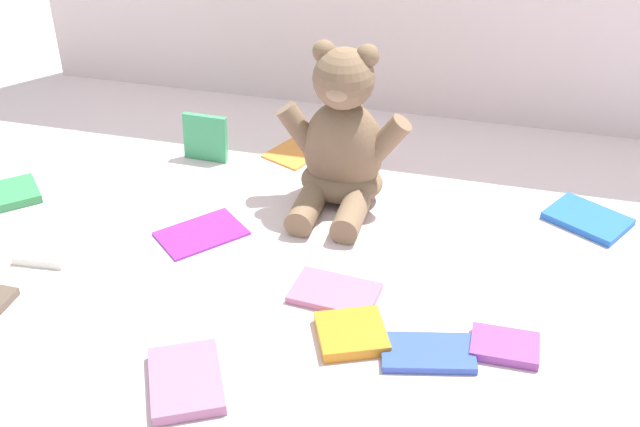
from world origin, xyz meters
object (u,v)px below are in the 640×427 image
at_px(book_case_8, 1,196).
at_px(teddy_bear, 342,145).
at_px(book_case_7, 335,293).
at_px(book_case_5, 505,346).
at_px(book_case_11, 297,151).
at_px(book_case_4, 205,138).
at_px(book_case_12, 588,219).
at_px(book_case_3, 428,353).
at_px(book_case_6, 352,334).
at_px(book_case_1, 51,245).
at_px(book_case_2, 186,381).
at_px(book_case_10, 201,232).

bearing_deg(book_case_8, teddy_bear, 62.25).
bearing_deg(book_case_7, book_case_5, 83.24).
distance_m(book_case_5, book_case_11, 0.64).
relative_size(book_case_4, book_case_5, 0.99).
height_order(book_case_4, book_case_12, book_case_4).
relative_size(book_case_3, book_case_8, 1.00).
bearing_deg(teddy_bear, book_case_4, 166.01).
bearing_deg(book_case_6, book_case_3, -117.75).
bearing_deg(book_case_1, book_case_5, -9.36).
height_order(book_case_2, book_case_7, book_case_2).
bearing_deg(book_case_5, book_case_11, -138.04).
distance_m(book_case_4, book_case_6, 0.59).
height_order(teddy_bear, book_case_4, teddy_bear).
height_order(book_case_10, book_case_12, book_case_12).
relative_size(teddy_bear, book_case_11, 2.51).
bearing_deg(book_case_3, book_case_5, 97.62).
bearing_deg(book_case_2, book_case_4, 81.75).
relative_size(book_case_4, book_case_7, 0.71).
distance_m(book_case_5, book_case_7, 0.26).
height_order(book_case_5, book_case_7, book_case_5).
relative_size(book_case_2, book_case_7, 0.99).
relative_size(book_case_1, book_case_8, 0.84).
relative_size(book_case_7, book_case_10, 0.92).
height_order(book_case_4, book_case_10, book_case_4).
height_order(teddy_bear, book_case_5, teddy_bear).
distance_m(book_case_3, book_case_11, 0.61).
bearing_deg(book_case_4, teddy_bear, -13.29).
bearing_deg(book_case_10, book_case_3, 16.10).
height_order(book_case_1, book_case_2, book_case_2).
relative_size(book_case_3, book_case_6, 1.36).
height_order(teddy_bear, book_case_12, teddy_bear).
bearing_deg(book_case_11, book_case_5, -23.82).
xyz_separation_m(book_case_6, book_case_12, (0.33, 0.39, -0.00)).
xyz_separation_m(teddy_bear, book_case_12, (0.43, 0.03, -0.10)).
bearing_deg(book_case_10, book_case_11, 117.79).
bearing_deg(book_case_3, book_case_2, -78.78).
xyz_separation_m(book_case_4, book_case_12, (0.72, -0.05, -0.04)).
bearing_deg(book_case_12, book_case_3, -179.44).
bearing_deg(book_case_2, book_case_5, -3.88).
distance_m(book_case_2, book_case_12, 0.75).
bearing_deg(book_case_4, book_case_12, -2.26).
bearing_deg(book_case_10, book_case_4, 150.96).
xyz_separation_m(book_case_2, book_case_8, (-0.50, 0.34, -0.00)).
relative_size(book_case_10, book_case_11, 1.21).
distance_m(book_case_1, book_case_2, 0.41).
height_order(book_case_1, book_case_11, book_case_1).
xyz_separation_m(book_case_5, book_case_8, (-0.90, 0.17, 0.00)).
bearing_deg(book_case_10, book_case_1, -114.63).
bearing_deg(book_case_4, book_case_8, -140.49).
distance_m(book_case_5, book_case_12, 0.38).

